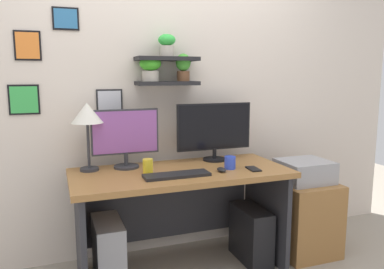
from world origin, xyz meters
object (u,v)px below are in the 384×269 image
(keyboard, at_px, (177,175))
(desk_lamp, at_px, (87,116))
(coffee_mug, at_px, (230,163))
(monitor_right, at_px, (214,129))
(printer, at_px, (305,171))
(pen_cup, at_px, (148,166))
(computer_tower_right, at_px, (251,234))
(desk, at_px, (179,198))
(computer_mouse, at_px, (222,170))
(cell_phone, at_px, (253,169))
(monitor_left, at_px, (125,136))
(drawer_cabinet, at_px, (302,216))
(computer_tower_left, at_px, (109,254))

(keyboard, bearing_deg, desk_lamp, 145.79)
(coffee_mug, bearing_deg, keyboard, -171.08)
(monitor_right, distance_m, printer, 0.79)
(keyboard, relative_size, pen_cup, 4.40)
(keyboard, relative_size, computer_tower_right, 1.06)
(desk_lamp, xyz_separation_m, printer, (1.62, -0.25, -0.47))
(desk, distance_m, computer_mouse, 0.39)
(desk_lamp, bearing_deg, monitor_right, 0.11)
(cell_phone, xyz_separation_m, coffee_mug, (-0.15, 0.08, 0.04))
(computer_mouse, height_order, cell_phone, computer_mouse)
(cell_phone, distance_m, coffee_mug, 0.17)
(coffee_mug, relative_size, pen_cup, 0.90)
(computer_mouse, relative_size, desk_lamp, 0.19)
(monitor_left, relative_size, drawer_cabinet, 0.83)
(printer, bearing_deg, desk_lamp, 171.25)
(cell_phone, distance_m, drawer_cabinet, 0.71)
(printer, distance_m, computer_tower_left, 1.60)
(keyboard, bearing_deg, coffee_mug, 8.92)
(monitor_left, relative_size, cell_phone, 3.43)
(coffee_mug, distance_m, drawer_cabinet, 0.84)
(computer_mouse, bearing_deg, drawer_cabinet, 7.44)
(monitor_right, bearing_deg, monitor_left, -179.98)
(computer_mouse, height_order, computer_tower_left, computer_mouse)
(desk, distance_m, monitor_left, 0.59)
(keyboard, distance_m, computer_tower_left, 0.70)
(computer_mouse, distance_m, drawer_cabinet, 0.90)
(cell_phone, bearing_deg, monitor_right, 116.34)
(monitor_left, relative_size, keyboard, 1.09)
(drawer_cabinet, bearing_deg, computer_tower_left, 179.62)
(computer_tower_left, bearing_deg, monitor_right, 15.48)
(cell_phone, height_order, pen_cup, pen_cup)
(monitor_right, bearing_deg, keyboard, -139.63)
(keyboard, bearing_deg, pen_cup, 138.10)
(drawer_cabinet, distance_m, computer_tower_right, 0.47)
(desk_lamp, height_order, printer, desk_lamp)
(desk, xyz_separation_m, computer_tower_left, (-0.52, -0.08, -0.31))
(computer_mouse, xyz_separation_m, computer_tower_left, (-0.77, 0.11, -0.54))
(desk, bearing_deg, desk_lamp, 164.91)
(drawer_cabinet, height_order, printer, printer)
(monitor_right, distance_m, keyboard, 0.60)
(cell_phone, distance_m, pen_cup, 0.74)
(cell_phone, bearing_deg, drawer_cabinet, 18.38)
(computer_tower_right, bearing_deg, drawer_cabinet, -0.36)
(monitor_left, relative_size, monitor_right, 0.79)
(desk, xyz_separation_m, desk_lamp, (-0.60, 0.16, 0.60))
(keyboard, distance_m, pen_cup, 0.22)
(computer_mouse, bearing_deg, monitor_left, 149.58)
(printer, bearing_deg, drawer_cabinet, -90.00)
(monitor_right, xyz_separation_m, pen_cup, (-0.58, -0.22, -0.19))
(printer, distance_m, computer_tower_right, 0.65)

